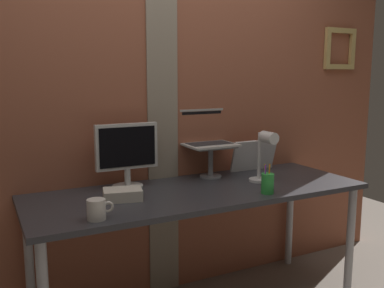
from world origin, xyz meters
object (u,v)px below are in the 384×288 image
Objects in this scene: monitor at (127,151)px; desk_lamp at (265,151)px; laptop at (206,135)px; coffee_mug at (97,209)px; whiteboard_panel at (254,155)px; pen_cup at (268,183)px.

monitor reaches higher than desk_lamp.
laptop is 2.57× the size of coffee_mug.
laptop is 0.42m from desk_lamp.
laptop reaches higher than coffee_mug.
whiteboard_panel reaches higher than pen_cup.
laptop is 1.04m from coffee_mug.
laptop is at bearing 99.69° from pen_cup.
pen_cup is (0.65, -0.48, -0.16)m from monitor.
laptop is 1.00× the size of desk_lamp.
whiteboard_panel is at bearing 65.24° from desk_lamp.
monitor is 0.56m from laptop.
pen_cup is at bearing -80.31° from laptop.
desk_lamp is at bearing -58.77° from laptop.
laptop reaches higher than desk_lamp.
coffee_mug is at bearing -180.00° from pen_cup.
pen_cup is at bearing 0.00° from coffee_mug.
desk_lamp is at bearing 10.25° from coffee_mug.
pen_cup is at bearing -36.23° from monitor.
monitor is 3.03× the size of coffee_mug.
desk_lamp reaches higher than coffee_mug.
desk_lamp reaches higher than pen_cup.
monitor is 1.18× the size of laptop.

